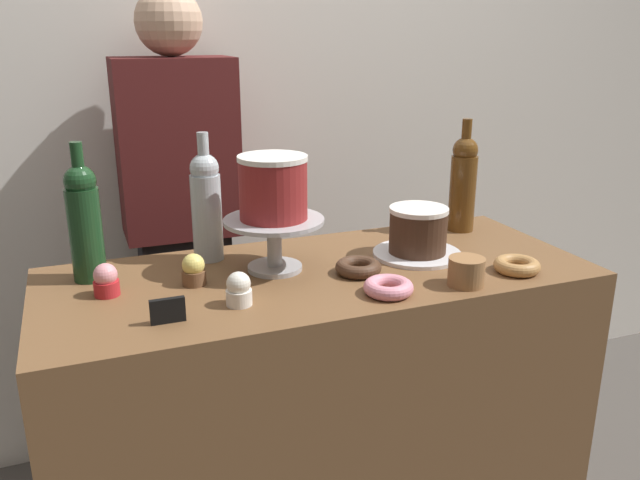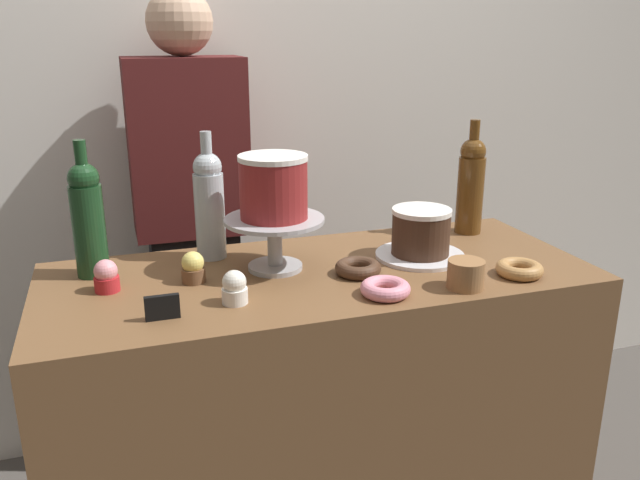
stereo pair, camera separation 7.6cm
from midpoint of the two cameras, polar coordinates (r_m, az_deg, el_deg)
name	(u,v)px [view 1 (the left image)]	position (r m, az deg, el deg)	size (l,w,h in m)	color
back_wall	(230,84)	(2.30, -8.89, 13.45)	(6.00, 0.05, 2.60)	silver
display_counter	(320,432)	(1.79, -1.27, -16.60)	(1.33, 0.55, 0.91)	brown
cake_stand_pedestal	(274,235)	(1.56, -5.46, 0.45)	(0.24, 0.24, 0.13)	#B2B2B7
white_layer_cake	(273,187)	(1.53, -5.59, 4.64)	(0.17, 0.17, 0.15)	maroon
silver_serving_platter	(417,254)	(1.70, 7.29, -1.21)	(0.23, 0.23, 0.01)	white
chocolate_round_cake	(418,230)	(1.68, 7.38, 0.89)	(0.15, 0.15, 0.12)	#3D2619
wine_bottle_green	(84,221)	(1.59, -21.40, 1.60)	(0.08, 0.08, 0.33)	#193D1E
wine_bottle_clear	(206,205)	(1.65, -11.32, 3.08)	(0.08, 0.08, 0.33)	#B2BCC1
wine_bottle_amber	(463,182)	(1.90, 11.43, 5.04)	(0.08, 0.08, 0.33)	#5B3814
cupcake_vanilla	(239,290)	(1.39, -8.75, -4.37)	(0.06, 0.06, 0.07)	white
cupcake_strawberry	(106,281)	(1.51, -19.77, -3.41)	(0.06, 0.06, 0.07)	red
cupcake_lemon	(194,270)	(1.52, -12.52, -2.64)	(0.06, 0.06, 0.07)	brown
donut_chocolate	(358,267)	(1.56, 2.01, -2.44)	(0.11, 0.11, 0.03)	#472D1E
donut_maple	(517,266)	(1.63, 15.73, -2.20)	(0.11, 0.11, 0.03)	#B27F47
donut_pink	(388,287)	(1.44, 4.56, -4.20)	(0.11, 0.11, 0.03)	pink
cookie_stack	(466,272)	(1.51, 11.41, -2.77)	(0.08, 0.08, 0.07)	olive
price_sign_chalkboard	(168,311)	(1.34, -14.91, -6.07)	(0.07, 0.01, 0.05)	black
barista_figure	(183,236)	(2.15, -12.99, 0.38)	(0.36, 0.22, 1.60)	black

